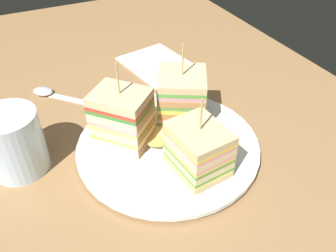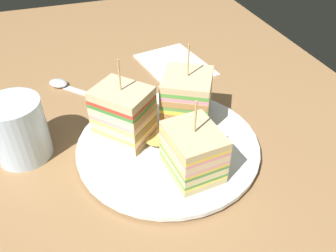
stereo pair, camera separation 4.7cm
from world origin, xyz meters
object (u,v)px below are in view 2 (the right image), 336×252
sandwich_wedge_1 (124,115)px  napkin (175,64)px  sandwich_wedge_2 (193,152)px  drinking_glass (20,133)px  sandwich_wedge_0 (187,98)px  spoon (67,86)px  plate (168,145)px  chip_pile (161,136)px

sandwich_wedge_1 → napkin: (-19.26, 14.27, -4.92)cm
sandwich_wedge_2 → napkin: bearing=-21.3°
sandwich_wedge_1 → sandwich_wedge_2: 11.23cm
sandwich_wedge_2 → drinking_glass: size_ratio=1.26×
sandwich_wedge_0 → sandwich_wedge_1: bearing=-54.0°
spoon → napkin: 20.76cm
sandwich_wedge_1 → drinking_glass: 13.97cm
spoon → sandwich_wedge_2: bearing=161.8°
sandwich_wedge_1 → spoon: 19.31cm
plate → chip_pile: bearing=-143.8°
chip_pile → napkin: 23.58cm
sandwich_wedge_0 → sandwich_wedge_1: same height
sandwich_wedge_2 → drinking_glass: sandwich_wedge_2 is taller
sandwich_wedge_1 → drinking_glass: (-2.36, -13.69, -1.50)cm
chip_pile → drinking_glass: size_ratio=0.71×
sandwich_wedge_0 → sandwich_wedge_2: 10.84cm
plate → sandwich_wedge_0: (-4.35, 4.33, 4.19)cm
sandwich_wedge_0 → spoon: size_ratio=1.01×
sandwich_wedge_1 → sandwich_wedge_2: size_ratio=1.13×
spoon → napkin: bearing=-129.2°
sandwich_wedge_0 → spoon: sandwich_wedge_0 is taller
plate → spoon: (-20.75, -11.67, -0.36)cm
sandwich_wedge_1 → spoon: (-17.58, -6.43, -4.77)cm
sandwich_wedge_0 → napkin: size_ratio=0.82×
sandwich_wedge_1 → chip_pile: 5.94cm
sandwich_wedge_1 → sandwich_wedge_2: bearing=-7.4°
plate → sandwich_wedge_1: sandwich_wedge_1 is taller
sandwich_wedge_2 → drinking_glass: 23.21cm
chip_pile → plate: bearing=36.2°
chip_pile → drinking_glass: 18.81cm
napkin → drinking_glass: size_ratio=1.74×
spoon → drinking_glass: (15.21, -7.26, 3.27)cm
plate → chip_pile: size_ratio=4.13×
plate → drinking_glass: bearing=-106.3°
sandwich_wedge_2 → sandwich_wedge_0: bearing=-22.8°
plate → spoon: 23.81cm
sandwich_wedge_1 → spoon: size_ratio=1.02×
sandwich_wedge_0 → drinking_glass: sandwich_wedge_0 is taller
plate → drinking_glass: 19.94cm
chip_pile → sandwich_wedge_0: bearing=123.2°
plate → sandwich_wedge_2: 7.17cm
sandwich_wedge_2 → drinking_glass: (-11.55, -20.11, -0.82)cm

